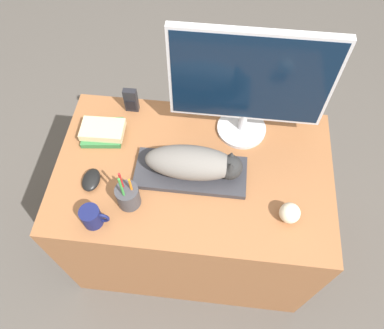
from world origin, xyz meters
TOP-DOWN VIEW (x-y plane):
  - ground_plane at (0.00, 0.00)m, footprint 12.00×12.00m
  - desk at (0.00, 0.35)m, footprint 1.14×0.71m
  - keyboard at (-0.01, 0.33)m, footprint 0.45×0.18m
  - cat at (0.01, 0.33)m, footprint 0.38×0.14m
  - monitor at (0.19, 0.58)m, footprint 0.61×0.21m
  - computer_mouse at (-0.40, 0.25)m, footprint 0.07×0.10m
  - coffee_mug at (-0.34, 0.08)m, footprint 0.11×0.08m
  - pen_cup at (-0.23, 0.18)m, footprint 0.09×0.09m
  - baseball at (0.38, 0.18)m, footprint 0.08×0.08m
  - phone at (-0.31, 0.64)m, footprint 0.06×0.03m
  - book_stack at (-0.41, 0.49)m, footprint 0.19×0.17m

SIDE VIEW (x-z plane):
  - ground_plane at x=0.00m, z-range 0.00..0.00m
  - desk at x=0.00m, z-range 0.00..0.76m
  - keyboard at x=-0.01m, z-range 0.76..0.78m
  - computer_mouse at x=-0.40m, z-range 0.76..0.79m
  - book_stack at x=-0.41m, z-range 0.76..0.81m
  - baseball at x=0.38m, z-range 0.76..0.84m
  - coffee_mug at x=-0.34m, z-range 0.76..0.85m
  - pen_cup at x=-0.23m, z-range 0.70..0.92m
  - phone at x=-0.31m, z-range 0.76..0.88m
  - cat at x=0.01m, z-range 0.78..0.91m
  - monitor at x=0.19m, z-range 0.79..1.31m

